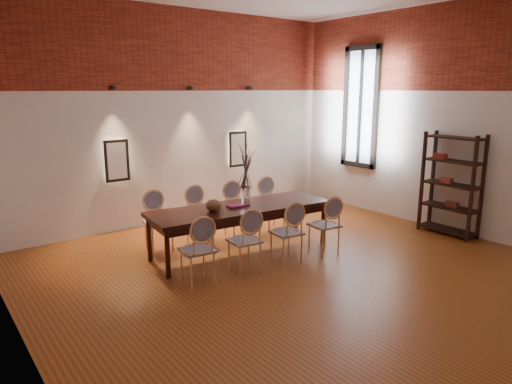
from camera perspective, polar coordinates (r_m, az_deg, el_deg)
floor at (r=6.55m, az=5.91°, el=-10.16°), size 7.00×7.00×0.02m
wall_back at (r=8.96m, az=-9.71°, el=9.18°), size 7.00×0.10×4.00m
wall_left at (r=4.44m, az=-29.18°, el=4.25°), size 0.10×7.00×4.00m
wall_right at (r=8.88m, az=23.36°, el=8.30°), size 0.10×7.00×4.00m
brick_band_back at (r=8.91m, az=-9.80°, el=17.21°), size 7.00×0.02×1.50m
brick_band_right at (r=8.83m, az=23.87°, el=16.38°), size 0.02×7.00×1.50m
niche_left at (r=8.41m, az=-17.07°, el=3.78°), size 0.36×0.06×0.66m
niche_right at (r=9.61m, az=-2.38°, el=5.39°), size 0.36×0.06×0.66m
spot_fixture_left at (r=8.29m, az=-17.57°, el=12.31°), size 0.08×0.10×0.08m
spot_fixture_mid at (r=8.92m, az=-8.28°, el=12.75°), size 0.08×0.10×0.08m
spot_fixture_right at (r=9.69m, az=-0.86°, el=12.87°), size 0.08×0.10×0.08m
window_glass at (r=9.94m, az=12.99°, el=10.24°), size 0.02×0.78×2.38m
window_frame at (r=9.92m, az=12.92°, el=10.24°), size 0.08×0.90×2.50m
window_mullion at (r=9.92m, az=12.92°, el=10.24°), size 0.06×0.06×2.40m
dining_table at (r=7.20m, az=-1.94°, el=-4.69°), size 2.95×1.21×0.75m
chair_near_a at (r=6.08m, az=-7.37°, el=-7.17°), size 0.48×0.48×0.94m
chair_near_b at (r=6.39m, az=-1.47°, el=-6.08°), size 0.48×0.48×0.94m
chair_near_c at (r=6.76m, az=3.83°, el=-5.04°), size 0.48×0.48×0.94m
chair_near_d at (r=7.18m, az=8.52°, el=-4.09°), size 0.48×0.48×0.94m
chair_far_a at (r=7.40m, az=-12.09°, el=-3.72°), size 0.48×0.48×0.94m
chair_far_b at (r=7.65m, az=-7.03°, el=-2.97°), size 0.48×0.48×0.94m
chair_far_c at (r=7.96m, az=-2.33°, el=-2.26°), size 0.48×0.48×0.94m
chair_far_d at (r=8.32m, az=1.99°, el=-1.60°), size 0.48×0.48×0.94m
vase at (r=7.11m, az=-1.28°, el=-0.52°), size 0.14×0.14×0.30m
dried_branches at (r=7.02m, az=-1.29°, el=3.06°), size 0.50×0.50×0.70m
bowl at (r=6.81m, az=-5.33°, el=-1.68°), size 0.24×0.24×0.18m
book at (r=7.06m, az=-2.51°, el=-1.75°), size 0.28×0.21×0.03m
shelving_rack at (r=8.67m, az=23.21°, el=0.86°), size 0.40×1.01×1.80m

